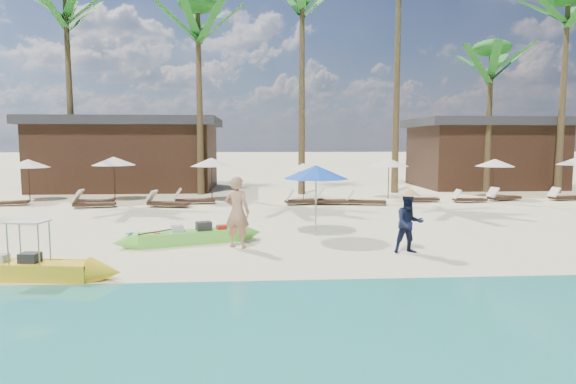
{
  "coord_description": "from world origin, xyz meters",
  "views": [
    {
      "loc": [
        -0.3,
        -12.17,
        2.87
      ],
      "look_at": [
        0.62,
        2.0,
        1.38
      ],
      "focal_mm": 30.0,
      "sensor_mm": 36.0,
      "label": 1
    }
  ],
  "objects": [
    {
      "name": "ground",
      "position": [
        0.0,
        0.0,
        0.0
      ],
      "size": [
        240.0,
        240.0,
        0.0
      ],
      "primitive_type": "plane",
      "color": "beige",
      "rests_on": "ground"
    },
    {
      "name": "lounger_8_left",
      "position": [
        9.65,
        9.84,
        0.18
      ],
      "size": [
        1.62,
        0.52,
        0.55
      ],
      "rotation": [
        0.0,
        0.0,
        0.02
      ],
      "color": "#321D14",
      "rests_on": "ground"
    },
    {
      "name": "resort_parasol_5",
      "position": [
        -2.48,
        11.17,
        1.89
      ],
      "size": [
        2.03,
        2.03,
        2.1
      ],
      "color": "#321D14",
      "rests_on": "ground"
    },
    {
      "name": "resort_parasol_3",
      "position": [
        -11.24,
        11.59,
        1.83
      ],
      "size": [
        1.97,
        1.97,
        2.03
      ],
      "color": "#321D14",
      "rests_on": "ground"
    },
    {
      "name": "palm_6",
      "position": [
        12.84,
        14.52,
        7.05
      ],
      "size": [
        2.08,
        2.08,
        8.51
      ],
      "color": "brown",
      "rests_on": "ground"
    },
    {
      "name": "resort_parasol_8",
      "position": [
        11.79,
        11.55,
        1.8
      ],
      "size": [
        1.94,
        1.94,
        1.99
      ],
      "color": "#321D14",
      "rests_on": "ground"
    },
    {
      "name": "lounger_6_right",
      "position": [
        3.14,
        9.46,
        0.21
      ],
      "size": [
        1.88,
        0.66,
        0.63
      ],
      "rotation": [
        0.0,
        0.0,
        -0.05
      ],
      "color": "#321D14",
      "rests_on": "ground"
    },
    {
      "name": "yellow_canoe",
      "position": [
        -5.24,
        -1.98,
        0.2
      ],
      "size": [
        4.75,
        0.99,
        1.23
      ],
      "rotation": [
        0.0,
        0.0,
        -0.13
      ],
      "color": "yellow",
      "rests_on": "ground"
    },
    {
      "name": "lounger_9_left",
      "position": [
        11.65,
        10.38,
        0.2
      ],
      "size": [
        1.82,
        0.99,
        0.59
      ],
      "rotation": [
        0.0,
        0.0,
        0.27
      ],
      "color": "#321D14",
      "rests_on": "ground"
    },
    {
      "name": "lounger_4_left",
      "position": [
        -7.52,
        9.11,
        0.21
      ],
      "size": [
        1.89,
        0.82,
        0.62
      ],
      "rotation": [
        0.0,
        0.0,
        0.14
      ],
      "color": "#321D14",
      "rests_on": "ground"
    },
    {
      "name": "lounger_6_left",
      "position": [
        1.76,
        9.55,
        0.22
      ],
      "size": [
        2.01,
        0.99,
        0.65
      ],
      "rotation": [
        0.0,
        0.0,
        0.22
      ],
      "color": "#321D14",
      "rests_on": "ground"
    },
    {
      "name": "lounger_4_right",
      "position": [
        -4.31,
        9.08,
        0.22
      ],
      "size": [
        1.99,
        0.99,
        0.65
      ],
      "rotation": [
        0.0,
        0.0,
        -0.22
      ],
      "color": "#321D14",
      "rests_on": "ground"
    },
    {
      "name": "palm_7",
      "position": [
        16.57,
        13.68,
        8.99
      ],
      "size": [
        2.08,
        2.08,
        11.08
      ],
      "color": "brown",
      "rests_on": "ground"
    },
    {
      "name": "lounger_9_right",
      "position": [
        14.71,
        10.3,
        0.19
      ],
      "size": [
        1.75,
        0.81,
        0.57
      ],
      "rotation": [
        0.0,
        0.0,
        0.18
      ],
      "color": "#321D14",
      "rests_on": "ground"
    },
    {
      "name": "lounger_3_left",
      "position": [
        -11.61,
        10.01,
        0.2
      ],
      "size": [
        1.81,
        0.85,
        0.59
      ],
      "rotation": [
        0.0,
        0.0,
        0.19
      ],
      "color": "#321D14",
      "rests_on": "ground"
    },
    {
      "name": "resort_parasol_7",
      "position": [
        6.31,
        11.55,
        1.83
      ],
      "size": [
        1.97,
        1.97,
        2.03
      ],
      "color": "#321D14",
      "rests_on": "ground"
    },
    {
      "name": "pavilion_west",
      "position": [
        -8.0,
        17.5,
        2.19
      ],
      "size": [
        10.8,
        6.6,
        4.3
      ],
      "color": "#321D14",
      "rests_on": "ground"
    },
    {
      "name": "palm_2",
      "position": [
        -10.45,
        15.08,
        9.18
      ],
      "size": [
        2.08,
        2.08,
        11.33
      ],
      "color": "brown",
      "rests_on": "ground"
    },
    {
      "name": "wet_sand_strip",
      "position": [
        0.0,
        -5.0,
        0.0
      ],
      "size": [
        240.0,
        4.5,
        0.01
      ],
      "primitive_type": "cube",
      "color": "tan",
      "rests_on": "ground"
    },
    {
      "name": "lounger_7_left",
      "position": [
        4.57,
        9.29,
        0.2
      ],
      "size": [
        1.86,
        0.92,
        0.6
      ],
      "rotation": [
        0.0,
        0.0,
        -0.22
      ],
      "color": "#321D14",
      "rests_on": "ground"
    },
    {
      "name": "lounger_5_left",
      "position": [
        -3.31,
        10.09,
        0.22
      ],
      "size": [
        1.96,
        0.84,
        0.65
      ],
      "rotation": [
        0.0,
        0.0,
        0.14
      ],
      "color": "#321D14",
      "rests_on": "ground"
    },
    {
      "name": "resort_parasol_6",
      "position": [
        1.97,
        11.12,
        1.64
      ],
      "size": [
        1.77,
        1.77,
        1.82
      ],
      "color": "#321D14",
      "rests_on": "ground"
    },
    {
      "name": "resort_parasol_4",
      "position": [
        -7.24,
        11.66,
        1.93
      ],
      "size": [
        2.08,
        2.08,
        2.14
      ],
      "color": "#321D14",
      "rests_on": "ground"
    },
    {
      "name": "vendor_green",
      "position": [
        3.6,
        -0.19,
        0.78
      ],
      "size": [
        0.78,
        0.61,
        1.56
      ],
      "primitive_type": "imported",
      "rotation": [
        0.0,
        0.0,
        0.03
      ],
      "color": "#141937",
      "rests_on": "ground"
    },
    {
      "name": "lounger_3_right",
      "position": [
        -7.9,
        10.31,
        0.2
      ],
      "size": [
        1.8,
        0.68,
        0.6
      ],
      "rotation": [
        0.0,
        0.0,
        -0.08
      ],
      "color": "#321D14",
      "rests_on": "ground"
    },
    {
      "name": "pavilion_east",
      "position": [
        14.0,
        17.5,
        2.2
      ],
      "size": [
        8.8,
        6.6,
        4.3
      ],
      "color": "#321D14",
      "rests_on": "ground"
    },
    {
      "name": "tourist",
      "position": [
        -0.84,
        0.75,
        0.97
      ],
      "size": [
        0.84,
        0.71,
        1.95
      ],
      "primitive_type": "imported",
      "rotation": [
        0.0,
        0.0,
        2.73
      ],
      "color": "tan",
      "rests_on": "ground"
    },
    {
      "name": "blue_umbrella",
      "position": [
        1.49,
        2.28,
        1.95
      ],
      "size": [
        2.01,
        2.01,
        2.16
      ],
      "color": "#99999E",
      "rests_on": "ground"
    },
    {
      "name": "lounger_7_right",
      "position": [
        7.42,
        10.17,
        0.19
      ],
      "size": [
        1.71,
        0.61,
        0.57
      ],
      "rotation": [
        0.0,
        0.0,
        -0.06
      ],
      "color": "#321D14",
      "rests_on": "ground"
    },
    {
      "name": "green_canoe",
      "position": [
        -2.18,
        1.36,
        0.2
      ],
      "size": [
        4.53,
        1.81,
        0.6
      ],
      "rotation": [
        0.0,
        0.0,
        0.33
      ],
      "color": "#6BE044",
      "rests_on": "ground"
    },
    {
      "name": "palm_4",
      "position": [
        2.15,
        14.01,
        9.45
      ],
      "size": [
        2.08,
        2.08,
        11.7
      ],
      "color": "brown",
      "rests_on": "ground"
    },
    {
      "name": "palm_3",
      "position": [
        -3.36,
        14.27,
        8.58
      ],
      "size": [
        2.08,
        2.08,
        10.52
      ],
      "color": "brown",
      "rests_on": "ground"
    }
  ]
}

